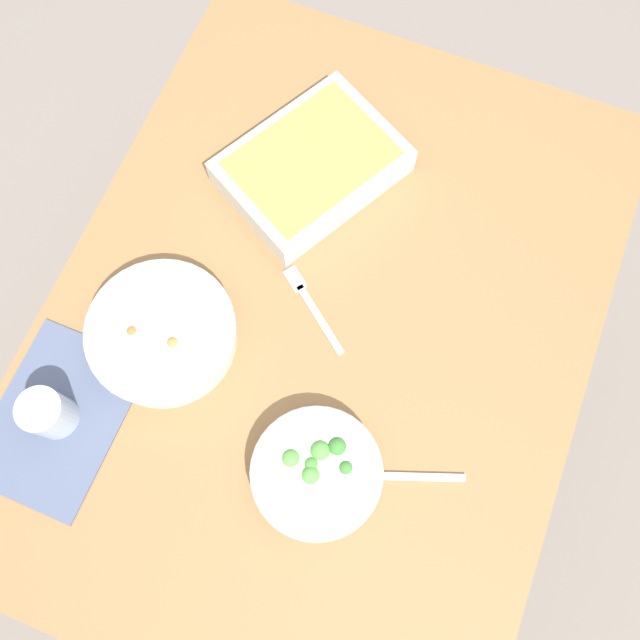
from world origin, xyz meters
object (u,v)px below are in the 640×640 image
spoon_by_stew (187,351)px  drink_cup (49,414)px  baking_dish (312,166)px  fork_on_table (310,304)px  stew_bowl (162,333)px  broccoli_bowl (317,472)px  spoon_by_broccoli (393,476)px

spoon_by_stew → drink_cup: bearing=-39.7°
baking_dish → fork_on_table: 0.25m
stew_bowl → broccoli_bowl: (0.11, 0.32, -0.00)m
broccoli_bowl → stew_bowl: bearing=-109.8°
broccoli_bowl → fork_on_table: size_ratio=1.35×
broccoli_bowl → drink_cup: size_ratio=2.40×
baking_dish → spoon_by_stew: baking_dish is taller
stew_bowl → fork_on_table: bearing=125.7°
broccoli_bowl → drink_cup: bearing=-80.4°
stew_bowl → baking_dish: same height
broccoli_bowl → spoon_by_broccoli: size_ratio=1.19×
stew_bowl → baking_dish: bearing=163.4°
fork_on_table → spoon_by_stew: bearing=-46.1°
broccoli_bowl → drink_cup: drink_cup is taller
spoon_by_broccoli → fork_on_table: bearing=-133.7°
baking_dish → drink_cup: bearing=-21.1°
baking_dish → spoon_by_broccoli: bearing=35.3°
stew_bowl → fork_on_table: (-0.15, 0.20, -0.03)m
stew_bowl → baking_dish: (-0.38, 0.11, 0.00)m
stew_bowl → spoon_by_stew: 0.05m
spoon_by_stew → baking_dish: bearing=169.7°
drink_cup → spoon_by_broccoli: 0.55m
spoon_by_broccoli → fork_on_table: size_ratio=1.13×
drink_cup → spoon_by_broccoli: size_ratio=0.50×
stew_bowl → fork_on_table: size_ratio=1.63×
spoon_by_broccoli → fork_on_table: 0.32m
spoon_by_stew → stew_bowl: bearing=-101.0°
baking_dish → spoon_by_stew: size_ratio=2.10×
broccoli_bowl → drink_cup: 0.43m
fork_on_table → drink_cup: bearing=-42.8°
fork_on_table → stew_bowl: bearing=-54.3°
spoon_by_broccoli → stew_bowl: bearing=-99.6°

